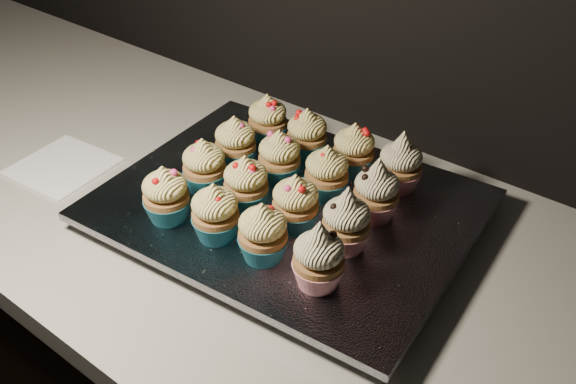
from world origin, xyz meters
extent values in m
cube|color=beige|center=(0.00, 1.70, 0.88)|extent=(2.44, 0.64, 0.04)
cube|color=white|center=(-0.38, 1.60, 0.90)|extent=(0.15, 0.15, 0.00)
cube|color=black|center=(-0.01, 1.72, 0.91)|extent=(0.49, 0.39, 0.02)
cube|color=silver|center=(-0.01, 1.72, 0.93)|extent=(0.53, 0.43, 0.01)
cone|color=#1A6A7D|center=(-0.11, 1.59, 0.95)|extent=(0.06, 0.06, 0.03)
ellipsoid|color=#FFE780|center=(-0.11, 1.59, 0.99)|extent=(0.06, 0.06, 0.04)
cone|color=#FFE780|center=(-0.11, 1.59, 1.01)|extent=(0.03, 0.03, 0.02)
cone|color=#1A6A7D|center=(-0.03, 1.60, 0.95)|extent=(0.06, 0.06, 0.03)
ellipsoid|color=#FFE780|center=(-0.03, 1.60, 0.99)|extent=(0.06, 0.06, 0.04)
cone|color=#FFE780|center=(-0.03, 1.60, 1.01)|extent=(0.03, 0.03, 0.02)
cone|color=#1A6A7D|center=(0.04, 1.61, 0.95)|extent=(0.06, 0.06, 0.03)
ellipsoid|color=#FFE780|center=(0.04, 1.61, 0.99)|extent=(0.06, 0.06, 0.04)
cone|color=#FFE780|center=(0.04, 1.61, 1.01)|extent=(0.03, 0.03, 0.02)
cone|color=red|center=(0.12, 1.61, 0.95)|extent=(0.06, 0.06, 0.03)
ellipsoid|color=beige|center=(0.12, 1.61, 0.99)|extent=(0.06, 0.06, 0.04)
cone|color=beige|center=(0.12, 1.61, 1.02)|extent=(0.03, 0.03, 0.03)
cone|color=#1A6A7D|center=(-0.12, 1.67, 0.95)|extent=(0.06, 0.06, 0.03)
ellipsoid|color=#FFE780|center=(-0.12, 1.67, 0.99)|extent=(0.06, 0.06, 0.04)
cone|color=#FFE780|center=(-0.12, 1.67, 1.01)|extent=(0.03, 0.03, 0.02)
cone|color=#1A6A7D|center=(-0.04, 1.67, 0.95)|extent=(0.06, 0.06, 0.03)
ellipsoid|color=#FFE780|center=(-0.04, 1.67, 0.99)|extent=(0.06, 0.06, 0.04)
cone|color=#FFE780|center=(-0.04, 1.67, 1.01)|extent=(0.03, 0.03, 0.02)
cone|color=#1A6A7D|center=(0.04, 1.68, 0.95)|extent=(0.06, 0.06, 0.03)
ellipsoid|color=#FFE780|center=(0.04, 1.68, 0.99)|extent=(0.06, 0.06, 0.04)
cone|color=#FFE780|center=(0.04, 1.68, 1.01)|extent=(0.03, 0.03, 0.02)
cone|color=red|center=(0.11, 1.69, 0.95)|extent=(0.06, 0.06, 0.03)
ellipsoid|color=beige|center=(0.11, 1.69, 0.99)|extent=(0.06, 0.06, 0.04)
cone|color=beige|center=(0.11, 1.69, 1.02)|extent=(0.03, 0.03, 0.03)
cone|color=#1A6A7D|center=(-0.13, 1.74, 0.95)|extent=(0.06, 0.06, 0.03)
ellipsoid|color=#FFE780|center=(-0.13, 1.74, 0.99)|extent=(0.06, 0.06, 0.04)
cone|color=#FFE780|center=(-0.13, 1.74, 1.01)|extent=(0.03, 0.03, 0.02)
cone|color=#1A6A7D|center=(-0.05, 1.75, 0.95)|extent=(0.06, 0.06, 0.03)
ellipsoid|color=#FFE780|center=(-0.05, 1.75, 0.99)|extent=(0.06, 0.06, 0.04)
cone|color=#FFE780|center=(-0.05, 1.75, 1.01)|extent=(0.03, 0.03, 0.02)
cone|color=#1A6A7D|center=(0.03, 1.76, 0.95)|extent=(0.06, 0.06, 0.03)
ellipsoid|color=#FFE780|center=(0.03, 1.76, 0.99)|extent=(0.06, 0.06, 0.04)
cone|color=#FFE780|center=(0.03, 1.76, 1.01)|extent=(0.03, 0.03, 0.02)
cone|color=red|center=(0.11, 1.76, 0.95)|extent=(0.06, 0.06, 0.03)
ellipsoid|color=beige|center=(0.11, 1.76, 0.99)|extent=(0.06, 0.06, 0.04)
cone|color=beige|center=(0.11, 1.76, 1.02)|extent=(0.03, 0.03, 0.03)
cone|color=#1A6A7D|center=(-0.13, 1.83, 0.95)|extent=(0.06, 0.06, 0.03)
ellipsoid|color=#FFE780|center=(-0.13, 1.83, 0.99)|extent=(0.06, 0.06, 0.04)
cone|color=#FFE780|center=(-0.13, 1.83, 1.01)|extent=(0.03, 0.03, 0.02)
cone|color=#1A6A7D|center=(-0.06, 1.83, 0.95)|extent=(0.06, 0.06, 0.03)
ellipsoid|color=#FFE780|center=(-0.06, 1.83, 0.99)|extent=(0.06, 0.06, 0.04)
cone|color=#FFE780|center=(-0.06, 1.83, 1.01)|extent=(0.03, 0.03, 0.02)
cone|color=#1A6A7D|center=(0.03, 1.84, 0.95)|extent=(0.06, 0.06, 0.03)
ellipsoid|color=#FFE780|center=(0.03, 1.84, 0.99)|extent=(0.06, 0.06, 0.04)
cone|color=#FFE780|center=(0.03, 1.84, 1.01)|extent=(0.03, 0.03, 0.02)
cone|color=red|center=(0.10, 1.84, 0.95)|extent=(0.06, 0.06, 0.03)
ellipsoid|color=beige|center=(0.10, 1.84, 0.99)|extent=(0.06, 0.06, 0.04)
cone|color=beige|center=(0.10, 1.84, 1.02)|extent=(0.03, 0.03, 0.03)
camera|label=1|loc=(0.44, 1.15, 1.48)|focal=40.00mm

